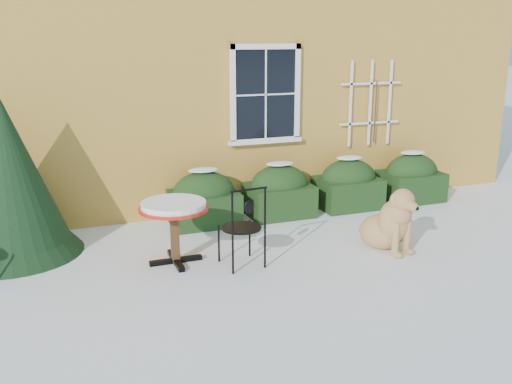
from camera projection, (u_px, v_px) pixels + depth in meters
name	position (u px, v px, depth m)	size (l,w,h in m)	color
ground	(285.00, 283.00, 6.95)	(80.00, 80.00, 0.00)	white
house	(159.00, 21.00, 12.41)	(12.40, 8.40, 6.40)	gold
hedge_row	(315.00, 188.00, 9.70)	(4.95, 0.80, 0.91)	black
evergreen_shrub	(7.00, 190.00, 7.67)	(1.86, 1.86, 2.25)	black
bistro_table	(174.00, 212.00, 7.40)	(0.91, 0.91, 0.84)	black
patio_chair_near	(243.00, 226.00, 7.34)	(0.54, 0.53, 1.09)	black
dog	(390.00, 224.00, 7.95)	(0.73, 1.08, 0.96)	tan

